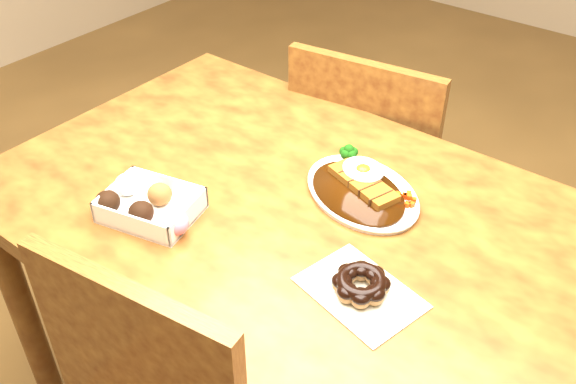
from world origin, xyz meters
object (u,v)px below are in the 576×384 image
Objects in this scene: chair_far at (374,172)px; katsu_curry_plate at (362,188)px; table at (287,241)px; donut_box at (148,204)px; pon_de_ring at (361,285)px.

chair_far reaches higher than katsu_curry_plate.
table is 0.29m from donut_box.
katsu_curry_plate is at bearing 107.86° from chair_far.
katsu_curry_plate is at bearing 47.14° from donut_box.
pon_de_ring is at bearing -57.73° from katsu_curry_plate.
chair_far is 0.79m from pon_de_ring.
chair_far is at bearing 101.25° from table.
katsu_curry_plate is 1.42× the size of pon_de_ring.
donut_box is at bearing -132.86° from katsu_curry_plate.
table is 0.29m from pon_de_ring.
katsu_curry_plate is (0.20, -0.42, 0.29)m from chair_far.
katsu_curry_plate is at bearing 50.75° from table.
table is 0.57m from chair_far.
table is at bearing -129.25° from katsu_curry_plate.
katsu_curry_plate is 0.42m from donut_box.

